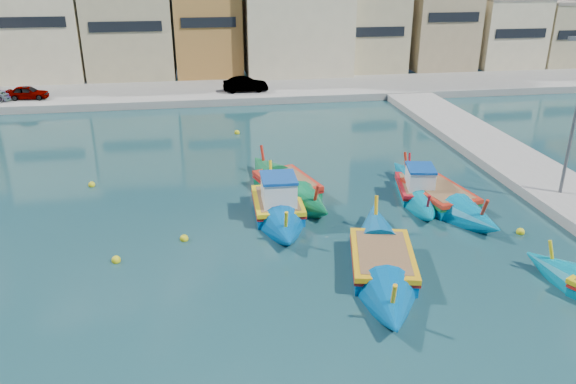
{
  "coord_description": "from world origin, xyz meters",
  "views": [
    {
      "loc": [
        0.34,
        -16.92,
        11.06
      ],
      "look_at": [
        4.0,
        6.0,
        1.4
      ],
      "focal_mm": 35.0,
      "sensor_mm": 36.0,
      "label": 1
    }
  ],
  "objects_px": {
    "quay_street_lamp": "(574,116)",
    "luzzu_green": "(287,187)",
    "luzzu_turquoise_cabin": "(417,190)",
    "luzzu_blue_cabin": "(278,206)",
    "luzzu_blue_south": "(382,263)",
    "luzzu_cyan_mid": "(439,197)"
  },
  "relations": [
    {
      "from": "quay_street_lamp",
      "to": "luzzu_green",
      "type": "xyz_separation_m",
      "value": [
        -12.99,
        3.21,
        -4.04
      ]
    },
    {
      "from": "luzzu_blue_cabin",
      "to": "luzzu_turquoise_cabin",
      "type": "bearing_deg",
      "value": 7.9
    },
    {
      "from": "luzzu_blue_cabin",
      "to": "luzzu_blue_south",
      "type": "distance_m",
      "value": 6.63
    },
    {
      "from": "luzzu_blue_cabin",
      "to": "luzzu_cyan_mid",
      "type": "bearing_deg",
      "value": -0.33
    },
    {
      "from": "luzzu_turquoise_cabin",
      "to": "luzzu_green",
      "type": "bearing_deg",
      "value": 167.94
    },
    {
      "from": "luzzu_blue_cabin",
      "to": "luzzu_blue_south",
      "type": "height_order",
      "value": "luzzu_blue_cabin"
    },
    {
      "from": "quay_street_lamp",
      "to": "luzzu_green",
      "type": "height_order",
      "value": "quay_street_lamp"
    },
    {
      "from": "luzzu_green",
      "to": "luzzu_blue_south",
      "type": "bearing_deg",
      "value": -73.61
    },
    {
      "from": "luzzu_cyan_mid",
      "to": "luzzu_blue_south",
      "type": "bearing_deg",
      "value": -129.57
    },
    {
      "from": "luzzu_turquoise_cabin",
      "to": "luzzu_green",
      "type": "relative_size",
      "value": 0.91
    },
    {
      "from": "luzzu_turquoise_cabin",
      "to": "luzzu_blue_cabin",
      "type": "relative_size",
      "value": 0.95
    },
    {
      "from": "luzzu_blue_south",
      "to": "quay_street_lamp",
      "type": "bearing_deg",
      "value": 25.13
    },
    {
      "from": "luzzu_green",
      "to": "luzzu_turquoise_cabin",
      "type": "bearing_deg",
      "value": -12.06
    },
    {
      "from": "luzzu_turquoise_cabin",
      "to": "luzzu_blue_south",
      "type": "height_order",
      "value": "luzzu_turquoise_cabin"
    },
    {
      "from": "luzzu_cyan_mid",
      "to": "luzzu_blue_south",
      "type": "relative_size",
      "value": 0.95
    },
    {
      "from": "luzzu_green",
      "to": "quay_street_lamp",
      "type": "bearing_deg",
      "value": -13.9
    },
    {
      "from": "luzzu_turquoise_cabin",
      "to": "luzzu_blue_cabin",
      "type": "distance_m",
      "value": 7.32
    },
    {
      "from": "luzzu_blue_cabin",
      "to": "luzzu_cyan_mid",
      "type": "relative_size",
      "value": 0.93
    },
    {
      "from": "luzzu_cyan_mid",
      "to": "luzzu_blue_south",
      "type": "distance_m",
      "value": 7.46
    },
    {
      "from": "luzzu_turquoise_cabin",
      "to": "luzzu_cyan_mid",
      "type": "height_order",
      "value": "luzzu_turquoise_cabin"
    },
    {
      "from": "quay_street_lamp",
      "to": "luzzu_cyan_mid",
      "type": "relative_size",
      "value": 0.84
    },
    {
      "from": "luzzu_cyan_mid",
      "to": "luzzu_blue_south",
      "type": "xyz_separation_m",
      "value": [
        -4.75,
        -5.75,
        0.01
      ]
    }
  ]
}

